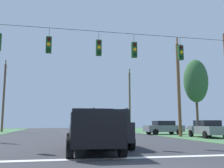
# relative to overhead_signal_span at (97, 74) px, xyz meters

# --- Properties ---
(stop_bar_stripe) EXTENTS (15.00, 0.45, 0.01)m
(stop_bar_stripe) POSITION_rel_overhead_signal_span_xyz_m (-0.13, -5.11, -4.11)
(stop_bar_stripe) COLOR white
(stop_bar_stripe) RESTS_ON ground
(lane_dash_0) EXTENTS (2.50, 0.15, 0.01)m
(lane_dash_0) POSITION_rel_overhead_signal_span_xyz_m (-0.13, 0.89, -4.11)
(lane_dash_0) COLOR white
(lane_dash_0) RESTS_ON ground
(lane_dash_1) EXTENTS (2.50, 0.15, 0.01)m
(lane_dash_1) POSITION_rel_overhead_signal_span_xyz_m (-0.13, 8.71, -4.11)
(lane_dash_1) COLOR white
(lane_dash_1) RESTS_ON ground
(lane_dash_2) EXTENTS (2.50, 0.15, 0.01)m
(lane_dash_2) POSITION_rel_overhead_signal_span_xyz_m (-0.13, 15.67, -4.11)
(lane_dash_2) COLOR white
(lane_dash_2) RESTS_ON ground
(lane_dash_3) EXTENTS (2.50, 0.15, 0.01)m
(lane_dash_3) POSITION_rel_overhead_signal_span_xyz_m (-0.13, 23.56, -4.11)
(lane_dash_3) COLOR white
(lane_dash_3) RESTS_ON ground
(lane_dash_4) EXTENTS (2.50, 0.15, 0.01)m
(lane_dash_4) POSITION_rel_overhead_signal_span_xyz_m (-0.13, 29.51, -4.11)
(lane_dash_4) COLOR white
(lane_dash_4) RESTS_ON ground
(overhead_signal_span) EXTENTS (17.59, 0.31, 7.22)m
(overhead_signal_span) POSITION_rel_overhead_signal_span_xyz_m (0.00, 0.00, 0.00)
(overhead_signal_span) COLOR brown
(overhead_signal_span) RESTS_ON ground
(pickup_truck) EXTENTS (2.46, 5.48, 1.95)m
(pickup_truck) POSITION_rel_overhead_signal_span_xyz_m (-0.63, -2.92, -3.15)
(pickup_truck) COLOR black
(pickup_truck) RESTS_ON ground
(suv_black) EXTENTS (2.31, 4.85, 2.05)m
(suv_black) POSITION_rel_overhead_signal_span_xyz_m (0.44, -0.74, -3.06)
(suv_black) COLOR black
(suv_black) RESTS_ON ground
(distant_car_crossing_white) EXTENTS (2.23, 4.40, 1.52)m
(distant_car_crossing_white) POSITION_rel_overhead_signal_span_xyz_m (0.88, 7.25, -3.33)
(distant_car_crossing_white) COLOR silver
(distant_car_crossing_white) RESTS_ON ground
(distant_car_oncoming) EXTENTS (2.33, 4.45, 1.52)m
(distant_car_oncoming) POSITION_rel_overhead_signal_span_xyz_m (10.82, 6.20, -3.33)
(distant_car_oncoming) COLOR slate
(distant_car_oncoming) RESTS_ON ground
(distant_car_far_parked) EXTENTS (4.40, 2.22, 1.52)m
(distant_car_far_parked) POSITION_rel_overhead_signal_span_xyz_m (9.55, 12.87, -3.33)
(distant_car_far_parked) COLOR slate
(distant_car_far_parked) RESTS_ON ground
(utility_pole_mid_right) EXTENTS (0.31, 1.79, 9.66)m
(utility_pole_mid_right) POSITION_rel_overhead_signal_span_xyz_m (9.23, 8.19, 0.53)
(utility_pole_mid_right) COLOR brown
(utility_pole_mid_right) RESTS_ON ground
(utility_pole_far_right) EXTENTS (0.28, 1.74, 9.78)m
(utility_pole_far_right) POSITION_rel_overhead_signal_span_xyz_m (8.85, 24.24, 0.75)
(utility_pole_far_right) COLOR brown
(utility_pole_far_right) RESTS_ON ground
(utility_pole_far_left) EXTENTS (0.29, 1.82, 10.42)m
(utility_pole_far_left) POSITION_rel_overhead_signal_span_xyz_m (-9.74, 24.81, 1.07)
(utility_pole_far_left) COLOR brown
(utility_pole_far_left) RESTS_ON ground
(tree_roadside_far_right) EXTENTS (2.78, 2.78, 8.69)m
(tree_roadside_far_right) POSITION_rel_overhead_signal_span_xyz_m (13.61, 12.61, 2.01)
(tree_roadside_far_right) COLOR brown
(tree_roadside_far_right) RESTS_ON ground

